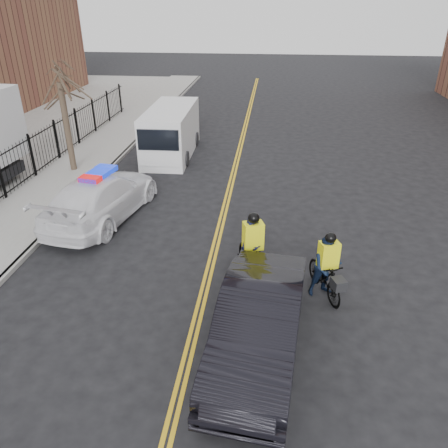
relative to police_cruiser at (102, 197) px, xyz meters
name	(u,v)px	position (x,y,z in m)	size (l,w,h in m)	color
ground	(197,319)	(4.47, -5.47, -0.85)	(120.00, 120.00, 0.00)	black
center_line_left	(226,195)	(4.39, 2.53, -0.85)	(0.10, 60.00, 0.01)	gold
center_line_right	(230,196)	(4.55, 2.53, -0.85)	(0.10, 60.00, 0.01)	gold
sidewalk	(58,187)	(-3.03, 2.53, -0.78)	(3.00, 60.00, 0.15)	gray
curb	(91,188)	(-1.53, 2.53, -0.78)	(0.20, 60.00, 0.15)	gray
iron_fence	(21,165)	(-4.53, 2.53, 0.15)	(0.12, 28.00, 2.00)	black
street_tree	(62,97)	(-3.13, 4.53, 2.68)	(3.20, 3.20, 4.80)	#3B2E23
police_cruiser	(102,197)	(0.00, 0.00, 0.00)	(3.31, 6.14, 1.85)	white
dark_sedan	(258,324)	(6.07, -6.48, 0.00)	(1.81, 5.18, 1.71)	black
cargo_van	(170,133)	(0.97, 7.46, 0.34)	(2.37, 5.88, 2.44)	white
cyclist_near	(252,256)	(5.78, -3.39, -0.11)	(1.43, 2.30, 2.13)	black
cyclist_far	(327,271)	(7.84, -4.00, -0.08)	(1.19, 2.00, 1.95)	black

